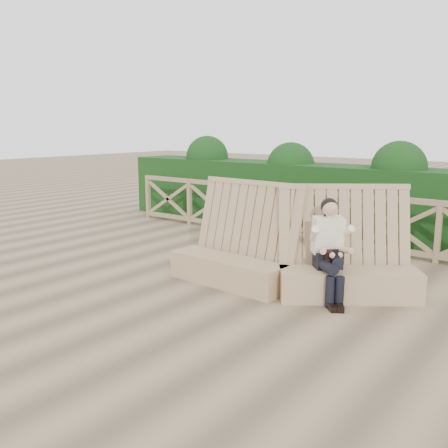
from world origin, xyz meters
The scene contains 5 objects.
ground centered at (0.00, 0.00, 0.00)m, with size 60.00×60.00×0.00m, color brown.
bench centered at (0.84, 0.66, 0.39)m, with size 3.58×1.76×1.55m.
woman centered at (1.48, 0.69, 0.73)m, with size 0.78×0.84×1.39m.
guardrail centered at (0.00, 3.50, 0.55)m, with size 10.10×0.09×1.10m.
hedge centered at (0.00, 4.70, 0.75)m, with size 12.00×1.20×1.50m, color black.
Camera 1 is at (4.37, -5.39, 2.34)m, focal length 40.00 mm.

